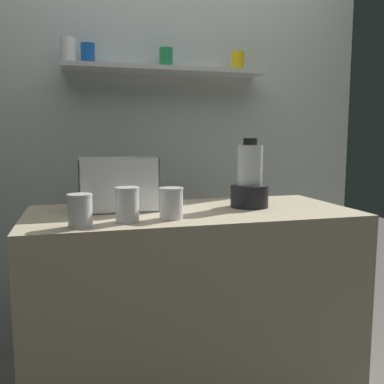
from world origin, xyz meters
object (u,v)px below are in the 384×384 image
(blender_pitcher, at_px, (250,182))
(juice_cup_pomegranate_middle, at_px, (171,205))
(carrot_display_bin, at_px, (118,194))
(juice_cup_pomegranate_left, at_px, (127,207))
(juice_cup_mango_far_left, at_px, (80,213))

(blender_pitcher, distance_m, juice_cup_pomegranate_middle, 0.44)
(carrot_display_bin, bearing_deg, juice_cup_pomegranate_left, -89.10)
(juice_cup_mango_far_left, relative_size, juice_cup_pomegranate_left, 0.90)
(juice_cup_mango_far_left, height_order, juice_cup_pomegranate_middle, juice_cup_pomegranate_middle)
(carrot_display_bin, bearing_deg, juice_cup_pomegranate_middle, -57.82)
(juice_cup_mango_far_left, xyz_separation_m, juice_cup_pomegranate_middle, (0.34, 0.07, 0.00))
(carrot_display_bin, distance_m, juice_cup_pomegranate_middle, 0.33)
(carrot_display_bin, height_order, blender_pitcher, blender_pitcher)
(carrot_display_bin, relative_size, juice_cup_pomegranate_middle, 2.72)
(juice_cup_pomegranate_middle, bearing_deg, juice_cup_pomegranate_left, -173.35)
(carrot_display_bin, xyz_separation_m, juice_cup_mango_far_left, (-0.17, -0.35, -0.02))
(carrot_display_bin, relative_size, blender_pitcher, 1.06)
(carrot_display_bin, height_order, juice_cup_mango_far_left, carrot_display_bin)
(carrot_display_bin, xyz_separation_m, juice_cup_pomegranate_middle, (0.18, -0.28, -0.02))
(blender_pitcher, relative_size, juice_cup_pomegranate_left, 2.38)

